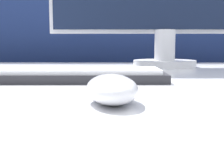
# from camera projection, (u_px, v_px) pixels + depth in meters

# --- Properties ---
(partition_panel) EXTENTS (5.00, 0.03, 1.08)m
(partition_panel) POSITION_uv_depth(u_px,v_px,m) (131.00, 108.00, 1.31)
(partition_panel) COLOR navy
(partition_panel) RESTS_ON ground_plane
(computer_mouse_near) EXTENTS (0.07, 0.11, 0.04)m
(computer_mouse_near) POSITION_uv_depth(u_px,v_px,m) (112.00, 89.00, 0.37)
(computer_mouse_near) COLOR white
(computer_mouse_near) RESTS_ON desk
(keyboard) EXTENTS (0.43, 0.13, 0.02)m
(keyboard) POSITION_uv_depth(u_px,v_px,m) (55.00, 75.00, 0.60)
(keyboard) COLOR #28282D
(keyboard) RESTS_ON desk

